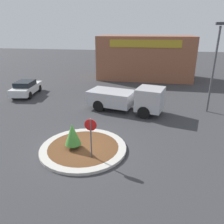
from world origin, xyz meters
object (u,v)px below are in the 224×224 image
Objects in this scene: utility_truck at (127,98)px; parked_sedan_white at (26,88)px; stop_sign at (91,132)px; light_pole at (215,63)px.

utility_truck is 11.05m from parked_sedan_white.
stop_sign is 11.62m from light_pole.
stop_sign is at bearing -144.38° from parked_sedan_white.
utility_truck reaches higher than parked_sedan_white.
stop_sign is at bearing -84.20° from utility_truck.
stop_sign is 14.17m from parked_sedan_white.
utility_truck is 7.20m from light_pole.
utility_truck is 1.42× the size of parked_sedan_white.
parked_sedan_white is 17.57m from light_pole.
utility_truck is at bearing 82.85° from stop_sign.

